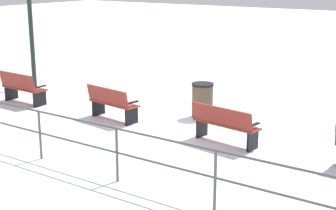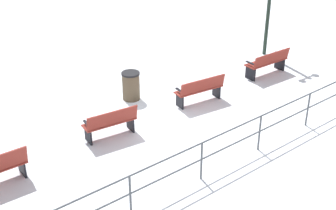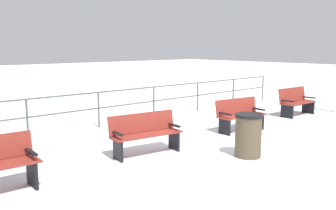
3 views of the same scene
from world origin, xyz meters
The scene contains 6 objects.
ground_plane centered at (0.00, 0.00, 0.00)m, with size 80.00×80.00×0.00m, color white.
bench_nearest centered at (0.07, -4.89, 0.48)m, with size 0.61×1.70×0.90m.
bench_second centered at (-0.03, -1.62, 0.47)m, with size 0.69×1.64×0.88m.
bench_third centered at (-0.02, 1.64, 0.46)m, with size 0.70×1.52×0.88m.
waterfront_railing centered at (-2.97, 0.00, 0.70)m, with size 0.05×14.27×1.03m.
trash_bin centered at (1.54, -0.12, 0.46)m, with size 0.57×0.57×0.91m.
Camera 2 is at (-9.68, 7.44, 6.86)m, focal length 50.88 mm.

